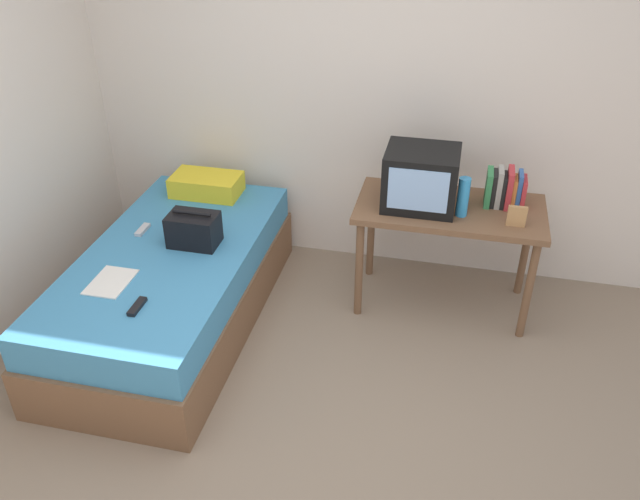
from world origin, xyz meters
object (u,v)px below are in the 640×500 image
object	(u,v)px
bed	(173,288)
tv	(421,178)
handbag	(194,230)
remote_dark	(137,306)
pillow	(207,185)
remote_silver	(143,230)
desk	(449,220)
picture_frame	(517,216)
magazine	(111,282)
water_bottle	(463,197)
book_row	(505,189)

from	to	relation	value
bed	tv	distance (m)	1.69
handbag	remote_dark	size ratio (longest dim) A/B	1.92
pillow	remote_silver	world-z (taller)	pillow
tv	pillow	xyz separation A→B (m)	(-1.49, 0.19, -0.30)
desk	remote_dark	size ratio (longest dim) A/B	7.44
desk	remote_silver	size ratio (longest dim) A/B	8.06
picture_frame	remote_dark	bearing A→B (deg)	-152.61
magazine	remote_dark	size ratio (longest dim) A/B	1.86
remote_dark	water_bottle	bearing A→B (deg)	33.29
water_bottle	book_row	world-z (taller)	water_bottle
picture_frame	handbag	size ratio (longest dim) A/B	0.43
book_row	desk	bearing A→B (deg)	-163.63
book_row	remote_silver	xyz separation A→B (m)	(-2.21, -0.50, -0.29)
desk	water_bottle	size ratio (longest dim) A/B	4.74
picture_frame	magazine	world-z (taller)	picture_frame
remote_silver	handbag	bearing A→B (deg)	-9.97
bed	remote_dark	xyz separation A→B (m)	(0.08, -0.57, 0.29)
tv	handbag	xyz separation A→B (m)	(-1.32, -0.46, -0.27)
handbag	remote_silver	size ratio (longest dim) A/B	2.08
pillow	remote_silver	distance (m)	0.63
desk	pillow	size ratio (longest dim) A/B	2.44
pillow	handbag	world-z (taller)	handbag
handbag	remote_silver	distance (m)	0.40
handbag	magazine	world-z (taller)	handbag
water_bottle	picture_frame	distance (m)	0.33
tv	magazine	distance (m)	1.92
desk	water_bottle	distance (m)	0.25
picture_frame	pillow	bearing A→B (deg)	170.83
remote_silver	remote_dark	bearing A→B (deg)	-65.96
desk	magazine	distance (m)	2.06
bed	desk	world-z (taller)	desk
magazine	pillow	bearing A→B (deg)	83.68
book_row	picture_frame	distance (m)	0.26
pillow	picture_frame	bearing A→B (deg)	-9.17
desk	handbag	bearing A→B (deg)	-162.40
remote_silver	book_row	bearing A→B (deg)	12.84
tv	book_row	world-z (taller)	tv
tv	handbag	distance (m)	1.42
water_bottle	pillow	world-z (taller)	water_bottle
book_row	pillow	xyz separation A→B (m)	(-2.00, 0.08, -0.23)
desk	magazine	xyz separation A→B (m)	(-1.81, -0.98, -0.09)
water_bottle	pillow	xyz separation A→B (m)	(-1.75, 0.27, -0.25)
tv	desk	bearing A→B (deg)	5.51
tv	magazine	world-z (taller)	tv
picture_frame	magazine	size ratio (longest dim) A/B	0.44
bed	book_row	size ratio (longest dim) A/B	8.26
water_bottle	magazine	distance (m)	2.10
handbag	water_bottle	bearing A→B (deg)	13.61
book_row	bed	bearing A→B (deg)	-160.70
water_bottle	handbag	size ratio (longest dim) A/B	0.82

